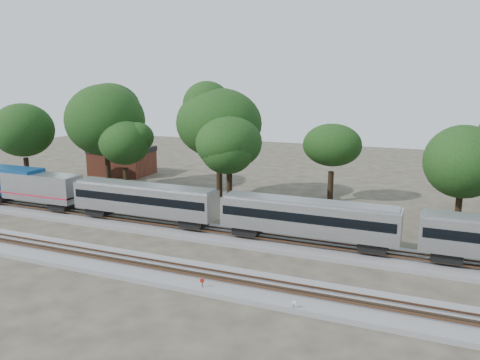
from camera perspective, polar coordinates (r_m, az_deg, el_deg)
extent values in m
plane|color=#383328|center=(41.40, -5.23, -9.45)|extent=(160.00, 160.00, 0.00)
cube|color=slate|center=(46.39, -1.73, -6.78)|extent=(160.00, 5.00, 0.40)
cube|color=brown|center=(45.62, -2.11, -6.50)|extent=(160.00, 0.08, 0.15)
cube|color=brown|center=(46.86, -1.37, -6.00)|extent=(160.00, 0.08, 0.15)
cube|color=slate|center=(38.11, -8.11, -11.13)|extent=(160.00, 5.00, 0.40)
cube|color=brown|center=(37.37, -8.70, -10.86)|extent=(160.00, 0.08, 0.15)
cube|color=brown|center=(38.51, -7.57, -10.13)|extent=(160.00, 0.08, 0.15)
cube|color=#B7B9BE|center=(59.13, -23.02, -0.73)|extent=(9.90, 2.80, 3.08)
cube|color=navy|center=(62.20, -26.08, 0.94)|extent=(7.94, 2.74, 0.93)
cube|color=black|center=(63.87, -27.23, 0.41)|extent=(0.42, 2.15, 1.22)
cube|color=#AC1A30|center=(60.09, -23.71, -1.38)|extent=(12.14, 2.84, 0.17)
cube|color=black|center=(64.64, -27.20, -1.88)|extent=(2.43, 2.05, 0.84)
cube|color=black|center=(57.58, -20.88, -2.89)|extent=(2.43, 2.05, 0.84)
cube|color=#B7B9BE|center=(50.13, -11.61, -2.30)|extent=(16.24, 2.80, 2.80)
cube|color=black|center=(50.06, -11.62, -1.99)|extent=(15.68, 2.85, 0.84)
cube|color=gray|center=(49.80, -11.68, -0.69)|extent=(15.87, 2.24, 0.33)
cube|color=black|center=(54.05, -16.70, -3.53)|extent=(2.43, 2.05, 0.84)
cube|color=black|center=(47.62, -5.64, -5.14)|extent=(2.43, 2.05, 0.84)
cube|color=#B7B9BE|center=(42.95, 8.25, -4.55)|extent=(16.24, 2.80, 2.80)
cube|color=black|center=(42.87, 8.26, -4.20)|extent=(15.68, 2.85, 0.84)
cube|color=gray|center=(42.56, 8.31, -2.68)|extent=(15.87, 2.24, 0.33)
cube|color=black|center=(45.23, 0.92, -6.00)|extent=(2.43, 2.05, 0.84)
cube|color=black|center=(42.50, 15.93, -7.65)|extent=(2.43, 2.05, 0.84)
cube|color=black|center=(42.31, 23.88, -8.32)|extent=(2.43, 2.05, 0.84)
cylinder|color=#512D19|center=(34.87, -4.63, -12.78)|extent=(0.06, 0.06, 0.97)
cylinder|color=#B3150C|center=(34.70, -4.64, -12.14)|extent=(0.34, 0.13, 0.34)
cylinder|color=#512D19|center=(32.12, 6.57, -15.23)|extent=(0.05, 0.05, 0.82)
cylinder|color=silver|center=(31.95, 6.59, -14.65)|extent=(0.29, 0.07, 0.29)
cube|color=#512D19|center=(34.00, -0.59, -14.04)|extent=(0.51, 0.31, 0.30)
cube|color=brown|center=(80.16, -14.16, 2.01)|extent=(9.64, 6.98, 3.73)
cube|color=black|center=(79.82, -14.24, 3.63)|extent=(9.85, 7.19, 0.84)
cylinder|color=black|center=(73.08, -24.50, 0.72)|extent=(0.70, 0.70, 4.57)
ellipsoid|color=#123311|center=(72.27, -24.92, 5.55)|extent=(8.62, 8.62, 7.32)
cylinder|color=black|center=(67.80, -15.76, 0.89)|extent=(0.70, 0.70, 5.35)
ellipsoid|color=#123311|center=(66.87, -16.11, 7.01)|extent=(10.08, 10.08, 8.57)
cylinder|color=black|center=(63.90, -13.68, -0.29)|extent=(0.70, 0.70, 3.93)
ellipsoid|color=#123311|center=(63.03, -13.91, 4.45)|extent=(7.41, 7.41, 6.30)
cylinder|color=black|center=(60.52, -2.53, 0.06)|extent=(0.70, 0.70, 5.36)
ellipsoid|color=#123311|center=(59.48, -2.59, 6.94)|extent=(10.11, 10.11, 8.59)
cylinder|color=black|center=(55.87, -1.30, -1.46)|extent=(0.70, 0.70, 4.33)
ellipsoid|color=#123311|center=(54.82, -1.33, 4.53)|extent=(8.17, 8.17, 6.95)
cylinder|color=black|center=(60.59, 10.97, -0.82)|extent=(0.70, 0.70, 3.95)
ellipsoid|color=#123311|center=(59.68, 11.17, 4.21)|extent=(7.44, 7.44, 6.32)
cylinder|color=black|center=(52.21, 25.02, -3.76)|extent=(0.70, 0.70, 3.95)
ellipsoid|color=#123311|center=(51.14, 25.54, 2.04)|extent=(7.44, 7.44, 6.33)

